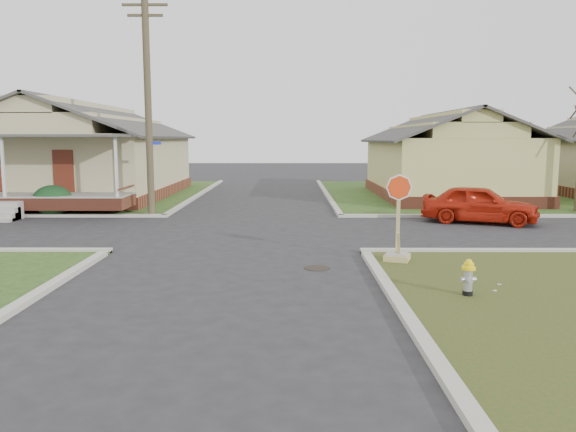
{
  "coord_description": "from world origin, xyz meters",
  "views": [
    {
      "loc": [
        1.53,
        -14.05,
        3.18
      ],
      "look_at": [
        1.47,
        1.0,
        1.1
      ],
      "focal_mm": 35.0,
      "sensor_mm": 36.0,
      "label": 1
    }
  ],
  "objects_px": {
    "stop_sign": "(398,242)",
    "red_sedan": "(480,204)",
    "fire_hydrant": "(468,275)",
    "utility_pole": "(148,101)"
  },
  "relations": [
    {
      "from": "red_sedan",
      "to": "utility_pole",
      "type": "bearing_deg",
      "value": 102.9
    },
    {
      "from": "stop_sign",
      "to": "red_sedan",
      "type": "distance_m",
      "value": 8.17
    },
    {
      "from": "fire_hydrant",
      "to": "stop_sign",
      "type": "distance_m",
      "value": 3.36
    },
    {
      "from": "stop_sign",
      "to": "red_sedan",
      "type": "xyz_separation_m",
      "value": [
        4.41,
        6.87,
        0.19
      ]
    },
    {
      "from": "utility_pole",
      "to": "stop_sign",
      "type": "bearing_deg",
      "value": -45.64
    },
    {
      "from": "utility_pole",
      "to": "red_sedan",
      "type": "height_order",
      "value": "utility_pole"
    },
    {
      "from": "stop_sign",
      "to": "red_sedan",
      "type": "height_order",
      "value": "stop_sign"
    },
    {
      "from": "fire_hydrant",
      "to": "stop_sign",
      "type": "relative_size",
      "value": 0.33
    },
    {
      "from": "fire_hydrant",
      "to": "red_sedan",
      "type": "bearing_deg",
      "value": 61.74
    },
    {
      "from": "utility_pole",
      "to": "stop_sign",
      "type": "height_order",
      "value": "utility_pole"
    }
  ]
}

